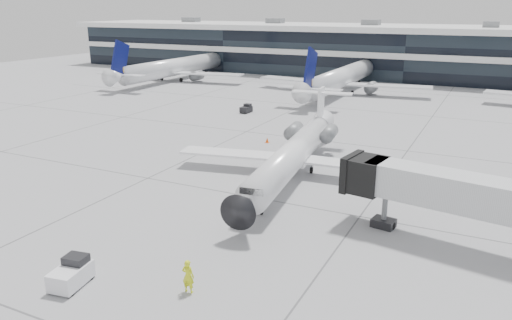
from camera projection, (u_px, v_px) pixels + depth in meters
The scene contains 10 objects.
ground at pixel (243, 195), 42.02m from camera, with size 220.00×220.00×0.00m, color #98989A.
terminal at pixel (414, 55), 110.87m from camera, with size 170.00×22.00×10.00m, color black.
bg_jet_left at pixel (177, 80), 108.16m from camera, with size 32.00×40.00×9.60m, color white, non-canonical shape.
bg_jet_center at pixel (342, 92), 92.56m from camera, with size 32.00×40.00×9.60m, color white, non-canonical shape.
regional_jet at pixel (295, 152), 46.43m from camera, with size 22.83×28.50×6.58m.
jet_bridge at pixel (473, 196), 31.75m from camera, with size 15.83×5.48×5.09m.
ramp_worker at pixel (188, 276), 27.53m from camera, with size 0.72×0.47×1.98m, color #DFF019.
baggage_tug at pixel (72, 274), 28.33m from camera, with size 1.88×2.73×1.61m.
traffic_cone at pixel (267, 140), 58.23m from camera, with size 0.44×0.44×0.63m.
far_tug at pixel (246, 109), 74.67m from camera, with size 1.28×2.06×1.28m.
Camera 1 is at (18.29, -34.77, 15.25)m, focal length 35.00 mm.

